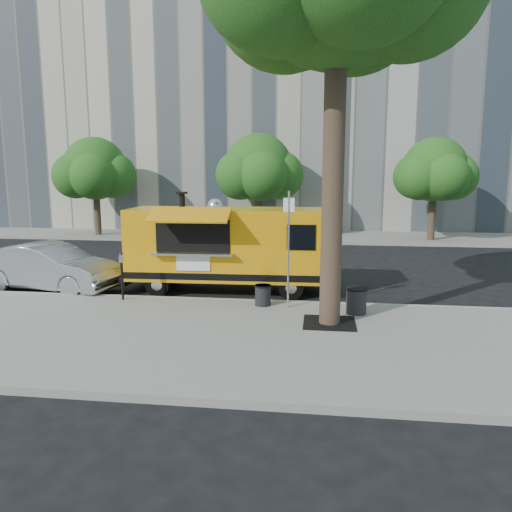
% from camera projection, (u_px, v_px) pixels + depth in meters
% --- Properties ---
extents(ground, '(120.00, 120.00, 0.00)m').
position_uv_depth(ground, '(239.00, 296.00, 14.68)').
color(ground, black).
rests_on(ground, ground).
extents(sidewalk, '(60.00, 6.00, 0.15)m').
position_uv_depth(sidewalk, '(208.00, 338.00, 10.75)').
color(sidewalk, gray).
rests_on(sidewalk, ground).
extents(curb, '(60.00, 0.14, 0.16)m').
position_uv_depth(curb, '(233.00, 302.00, 13.75)').
color(curb, '#999993').
rests_on(curb, ground).
extents(far_sidewalk, '(60.00, 5.00, 0.15)m').
position_uv_depth(far_sidewalk, '(278.00, 236.00, 27.86)').
color(far_sidewalk, gray).
rests_on(far_sidewalk, ground).
extents(building_left, '(22.00, 14.00, 24.00)m').
position_uv_depth(building_left, '(177.00, 52.00, 35.20)').
color(building_left, '#B7AC98').
rests_on(building_left, ground).
extents(building_mid, '(20.00, 14.00, 20.00)m').
position_uv_depth(building_mid, '(466.00, 77.00, 33.97)').
color(building_mid, '#9C9892').
rests_on(building_mid, ground).
extents(tree_well, '(1.20, 1.20, 0.02)m').
position_uv_depth(tree_well, '(329.00, 323.00, 11.58)').
color(tree_well, black).
rests_on(tree_well, sidewalk).
extents(far_tree_a, '(3.42, 3.42, 5.36)m').
position_uv_depth(far_tree_a, '(95.00, 169.00, 27.35)').
color(far_tree_a, '#33261C').
rests_on(far_tree_a, far_sidewalk).
extents(far_tree_b, '(3.60, 3.60, 5.50)m').
position_uv_depth(far_tree_b, '(259.00, 168.00, 26.58)').
color(far_tree_b, '#33261C').
rests_on(far_tree_b, far_sidewalk).
extents(far_tree_c, '(3.24, 3.24, 5.21)m').
position_uv_depth(far_tree_c, '(435.00, 170.00, 25.16)').
color(far_tree_c, '#33261C').
rests_on(far_tree_c, far_sidewalk).
extents(sign_post, '(0.28, 0.06, 3.00)m').
position_uv_depth(sign_post, '(288.00, 242.00, 12.65)').
color(sign_post, silver).
rests_on(sign_post, sidewalk).
extents(parking_meter, '(0.11, 0.11, 1.33)m').
position_uv_depth(parking_meter, '(122.00, 270.00, 13.57)').
color(parking_meter, black).
rests_on(parking_meter, sidewalk).
extents(food_truck, '(6.17, 2.94, 3.00)m').
position_uv_depth(food_truck, '(225.00, 246.00, 15.06)').
color(food_truck, orange).
rests_on(food_truck, ground).
extents(sedan, '(4.62, 2.35, 1.45)m').
position_uv_depth(sedan, '(50.00, 267.00, 15.30)').
color(sedan, '#9DA0A4').
rests_on(sedan, ground).
extents(trash_bin_left, '(0.54, 0.54, 0.65)m').
position_uv_depth(trash_bin_left, '(356.00, 300.00, 12.32)').
color(trash_bin_left, black).
rests_on(trash_bin_left, sidewalk).
extents(trash_bin_right, '(0.45, 0.45, 0.54)m').
position_uv_depth(trash_bin_right, '(263.00, 294.00, 13.08)').
color(trash_bin_right, black).
rests_on(trash_bin_right, sidewalk).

